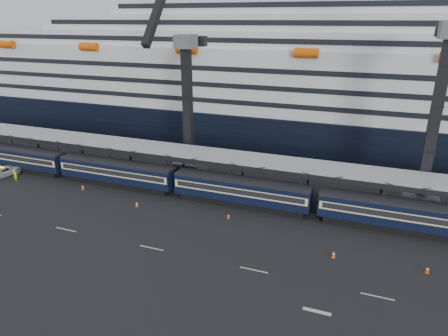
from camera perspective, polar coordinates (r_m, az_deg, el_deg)
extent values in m
plane|color=black|center=(45.38, 8.22, -12.01)|extent=(260.00, 260.00, 0.00)
cube|color=beige|center=(53.17, -21.65, -8.16)|extent=(3.00, 0.15, 0.02)
cube|color=beige|center=(46.62, -10.29, -11.17)|extent=(3.00, 0.15, 0.02)
cube|color=beige|center=(42.51, 4.28, -14.32)|extent=(3.00, 0.15, 0.02)
cube|color=beige|center=(41.59, 21.08, -16.76)|extent=(3.00, 0.15, 0.02)
cube|color=beige|center=(38.39, 13.14, -19.32)|extent=(2.50, 0.40, 0.02)
cube|color=black|center=(76.74, -27.25, 0.16)|extent=(17.48, 2.40, 0.90)
cube|color=black|center=(76.20, -27.47, 1.43)|extent=(19.00, 2.80, 2.70)
cube|color=beige|center=(76.11, -27.51, 1.64)|extent=(18.62, 2.92, 1.05)
cube|color=black|center=(76.10, -27.51, 1.68)|extent=(17.86, 2.98, 0.70)
cube|color=black|center=(75.77, -27.66, 2.50)|extent=(19.00, 2.50, 0.35)
cube|color=black|center=(63.87, -14.89, -2.02)|extent=(17.48, 2.40, 0.90)
cube|color=black|center=(63.22, -15.03, -0.51)|extent=(19.00, 2.80, 2.70)
cube|color=beige|center=(63.11, -15.06, -0.26)|extent=(18.62, 2.92, 1.05)
cube|color=black|center=(63.09, -15.06, -0.22)|extent=(17.86, 2.98, 0.70)
cube|color=black|center=(62.71, -15.16, 0.76)|extent=(19.00, 2.50, 0.35)
cube|color=black|center=(55.40, 2.43, -4.89)|extent=(17.48, 2.40, 0.90)
cube|color=black|center=(54.65, 2.46, -3.19)|extent=(19.00, 2.80, 2.70)
cube|color=beige|center=(54.53, 2.47, -2.90)|extent=(18.62, 2.92, 1.05)
cube|color=black|center=(54.51, 2.47, -2.85)|extent=(17.86, 2.98, 0.70)
cube|color=black|center=(54.06, 2.49, -1.73)|extent=(19.00, 2.50, 0.35)
cube|color=black|center=(53.48, 23.44, -7.73)|extent=(17.48, 2.40, 0.90)
cube|color=black|center=(52.70, 23.72, -6.00)|extent=(19.00, 2.80, 2.70)
cube|color=beige|center=(52.57, 23.77, -5.71)|extent=(18.62, 2.92, 1.05)
cube|color=black|center=(52.55, 23.78, -5.66)|extent=(17.86, 2.98, 0.70)
cube|color=black|center=(52.09, 23.96, -4.52)|extent=(19.00, 2.50, 0.35)
cube|color=gray|center=(55.45, 11.69, 0.25)|extent=(130.00, 6.00, 0.25)
cube|color=black|center=(52.77, 11.13, -1.12)|extent=(130.00, 0.25, 0.70)
cube|color=black|center=(58.35, 12.16, 0.94)|extent=(130.00, 0.25, 0.70)
cube|color=black|center=(78.27, -27.89, 2.17)|extent=(0.25, 0.25, 5.40)
cube|color=black|center=(81.88, -25.07, 3.38)|extent=(0.25, 0.25, 5.40)
cube|color=black|center=(71.29, -22.46, 1.39)|extent=(0.25, 0.25, 5.40)
cube|color=black|center=(75.23, -19.65, 2.73)|extent=(0.25, 0.25, 5.40)
cube|color=black|center=(65.09, -15.92, 0.44)|extent=(0.25, 0.25, 5.40)
cube|color=black|center=(69.39, -13.25, 1.94)|extent=(0.25, 0.25, 5.40)
cube|color=black|center=(59.94, -8.14, -0.70)|extent=(0.25, 0.25, 5.40)
cube|color=black|center=(64.58, -5.80, 0.99)|extent=(0.25, 0.25, 5.40)
cube|color=black|center=(56.10, 0.91, -2.01)|extent=(0.25, 0.25, 5.40)
cube|color=black|center=(61.04, 2.67, -0.11)|extent=(0.25, 0.25, 5.40)
cube|color=black|center=(53.88, 11.00, -3.41)|extent=(0.25, 0.25, 5.40)
cube|color=black|center=(59.00, 11.95, -1.31)|extent=(0.25, 0.25, 5.40)
cube|color=black|center=(53.46, 21.62, -4.77)|extent=(0.25, 0.25, 5.40)
cube|color=black|center=(58.62, 21.63, -2.53)|extent=(0.25, 0.25, 5.40)
cube|color=black|center=(86.46, 15.11, 6.02)|extent=(200.00, 28.00, 7.00)
cube|color=silver|center=(84.67, 15.72, 12.24)|extent=(190.00, 26.88, 12.00)
cube|color=silver|center=(84.00, 16.23, 17.30)|extent=(160.00, 24.64, 3.00)
cube|color=black|center=(71.70, 15.29, 16.93)|extent=(153.60, 0.12, 0.90)
cube|color=silver|center=(83.91, 16.44, 19.33)|extent=(124.00, 21.84, 3.00)
cube|color=black|center=(72.99, 15.65, 19.32)|extent=(119.04, 0.12, 0.90)
cube|color=silver|center=(83.93, 16.66, 21.37)|extent=(90.00, 19.04, 3.00)
cube|color=black|center=(74.41, 16.00, 21.62)|extent=(86.40, 0.12, 0.90)
cylinder|color=#E75507|center=(104.09, -28.61, 15.25)|extent=(4.00, 1.60, 1.60)
cylinder|color=#E75507|center=(89.00, -18.74, 16.09)|extent=(4.00, 1.60, 1.60)
cylinder|color=#E75507|center=(77.29, -5.31, 16.49)|extent=(4.00, 1.60, 1.60)
cylinder|color=#E75507|center=(70.68, 11.67, 15.78)|extent=(4.00, 1.60, 1.60)
cube|color=#4E5156|center=(67.01, -4.93, 0.22)|extent=(4.50, 4.50, 2.00)
cube|color=black|center=(64.22, -5.20, 8.61)|extent=(1.30, 1.30, 18.00)
cube|color=#4E5156|center=(62.90, -5.51, 17.55)|extent=(2.60, 3.20, 2.00)
cube|color=black|center=(65.18, -4.50, 17.69)|extent=(0.90, 5.04, 0.90)
cube|color=black|center=(67.48, -3.56, 17.64)|extent=(2.20, 1.60, 1.60)
cube|color=#4E5156|center=(60.80, 26.11, -4.15)|extent=(4.50, 4.50, 2.00)
cube|color=black|center=(57.48, 27.83, 5.88)|extent=(1.30, 1.30, 20.00)
cube|color=black|center=(58.92, 29.39, 16.88)|extent=(0.90, 5.60, 0.90)
cube|color=black|center=(61.70, 29.01, 16.82)|extent=(2.20, 1.60, 1.60)
imported|color=#B0B2B8|center=(74.46, -29.14, -0.49)|extent=(3.68, 5.99, 1.55)
imported|color=#CEE30B|center=(71.47, -27.69, -0.88)|extent=(0.73, 0.50, 1.93)
cube|color=#E75507|center=(64.09, -19.48, -2.88)|extent=(0.42, 0.42, 0.04)
cone|color=#E75507|center=(63.93, -19.53, -2.54)|extent=(0.35, 0.35, 0.79)
cylinder|color=white|center=(63.93, -19.53, -2.54)|extent=(0.29, 0.29, 0.13)
cube|color=#E75507|center=(56.45, -12.33, -5.36)|extent=(0.38, 0.38, 0.04)
cone|color=#E75507|center=(56.29, -12.36, -5.01)|extent=(0.32, 0.32, 0.72)
cylinder|color=white|center=(56.29, -12.36, -5.01)|extent=(0.27, 0.27, 0.12)
cube|color=#E75507|center=(52.05, 0.64, -7.18)|extent=(0.35, 0.35, 0.04)
cone|color=#E75507|center=(51.89, 0.64, -6.84)|extent=(0.30, 0.30, 0.67)
cylinder|color=white|center=(51.89, 0.64, -6.84)|extent=(0.25, 0.25, 0.11)
cube|color=#E75507|center=(45.86, 15.34, -12.19)|extent=(0.42, 0.42, 0.04)
cone|color=#E75507|center=(45.64, 15.39, -11.74)|extent=(0.36, 0.36, 0.80)
cylinder|color=white|center=(45.64, 15.39, -11.74)|extent=(0.30, 0.30, 0.13)
cube|color=#E75507|center=(46.85, 27.00, -13.15)|extent=(0.39, 0.39, 0.04)
cone|color=#E75507|center=(46.65, 27.08, -12.75)|extent=(0.33, 0.33, 0.74)
cylinder|color=white|center=(46.65, 27.08, -12.75)|extent=(0.28, 0.28, 0.12)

